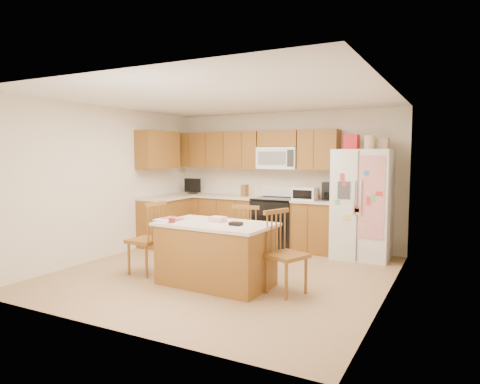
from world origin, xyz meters
The scene contains 9 objects.
ground centered at (0.00, 0.00, 0.00)m, with size 4.50×4.50×0.00m, color #8F6C50.
room_shell centered at (0.00, 0.00, 1.44)m, with size 4.60×4.60×2.52m.
cabinetry centered at (-0.98, 1.79, 0.91)m, with size 3.36×1.56×2.15m.
stove centered at (0.00, 1.94, 0.47)m, with size 0.76×0.65×1.13m.
refrigerator centered at (1.57, 1.87, 0.92)m, with size 0.90×0.79×2.04m.
island centered at (0.17, -0.51, 0.42)m, with size 1.63×0.96×0.92m.
windsor_chair_left centered at (-0.95, -0.53, 0.50)m, with size 0.44×0.46×1.05m.
windsor_chair_back centered at (0.28, 0.26, 0.47)m, with size 0.48×0.46×0.99m.
windsor_chair_right centered at (1.11, -0.42, 0.49)m, with size 0.55×0.57×1.03m.
Camera 1 is at (3.01, -5.27, 1.72)m, focal length 32.00 mm.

